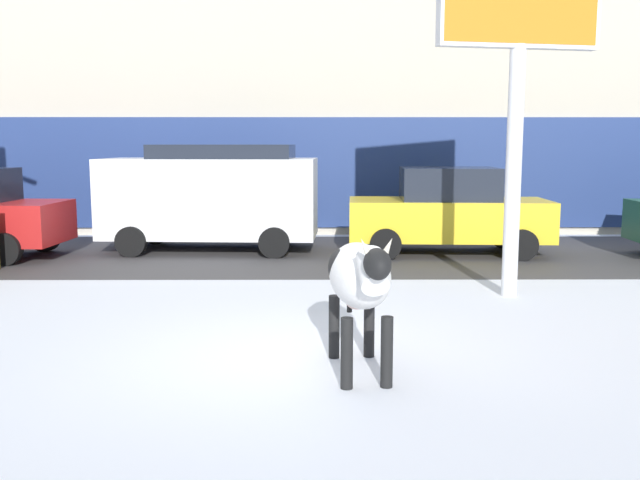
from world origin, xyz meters
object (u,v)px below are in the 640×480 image
cow_holstein (359,278)px  billboard (520,8)px  car_yellow_sedan (448,211)px  car_white_van (212,194)px  pedestrian_near_billboard (376,200)px

cow_holstein → billboard: bearing=54.9°
billboard → car_yellow_sedan: size_ratio=1.30×
car_white_van → pedestrian_near_billboard: 4.76m
cow_holstein → pedestrian_near_billboard: bearing=84.2°
car_yellow_sedan → pedestrian_near_billboard: (-1.27, 3.25, -0.03)m
car_white_van → cow_holstein: bearing=-71.9°
billboard → car_white_van: size_ratio=1.19×
car_yellow_sedan → cow_holstein: bearing=-106.9°
billboard → car_white_van: 7.67m
cow_holstein → pedestrian_near_billboard: 11.15m
cow_holstein → car_white_van: car_white_van is taller
billboard → car_white_van: bearing=138.6°
billboard → car_yellow_sedan: 5.41m
pedestrian_near_billboard → car_yellow_sedan: bearing=-68.7°
car_white_van → pedestrian_near_billboard: (3.83, 2.80, -0.36)m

